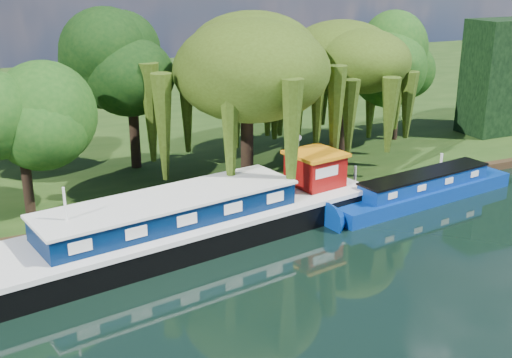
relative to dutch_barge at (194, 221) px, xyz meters
name	(u,v)px	position (x,y,z in m)	size (l,w,h in m)	color
ground	(400,261)	(7.42, -5.51, -0.99)	(120.00, 120.00, 0.00)	black
far_bank	(169,104)	(7.42, 28.49, -0.76)	(120.00, 52.00, 0.45)	black
dutch_barge	(194,221)	(0.00, 0.00, 0.00)	(19.39, 7.87, 3.99)	black
narrowboat	(424,190)	(12.89, -0.05, -0.38)	(11.98, 3.84, 1.72)	navy
willow_left	(247,69)	(4.88, 5.22, 5.86)	(7.35, 7.35, 8.80)	black
willow_right	(343,71)	(12.05, 7.23, 4.98)	(6.21, 6.21, 7.56)	black
tree_far_left	(19,118)	(-6.60, 5.22, 4.33)	(4.40, 4.40, 7.09)	black
tree_far_mid	(130,68)	(0.03, 10.84, 5.38)	(5.25, 5.25, 8.59)	black
tree_far_right	(398,65)	(17.99, 9.82, 4.63)	(4.59, 4.59, 7.51)	black
conifer_hedge	(506,76)	(26.42, 8.49, 3.46)	(6.00, 3.00, 8.00)	black
lamppost	(298,145)	(7.92, 4.99, 1.43)	(0.36, 0.36, 2.56)	silver
mooring_posts	(299,183)	(6.92, 2.89, -0.04)	(19.16, 0.16, 1.00)	silver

